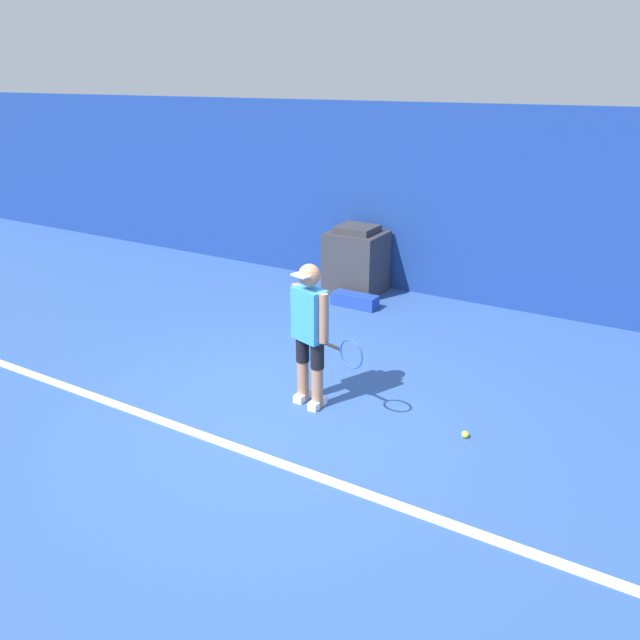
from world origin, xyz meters
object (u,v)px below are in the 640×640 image
at_px(tennis_ball, 465,434).
at_px(covered_chair, 356,261).
at_px(equipment_bag, 355,300).
at_px(tennis_player, 311,330).

bearing_deg(tennis_ball, covered_chair, 131.44).
xyz_separation_m(tennis_ball, equipment_bag, (-2.55, 2.62, 0.06)).
bearing_deg(equipment_bag, tennis_player, -71.05).
bearing_deg(equipment_bag, tennis_ball, -45.75).
distance_m(tennis_ball, covered_chair, 4.35).
height_order(tennis_ball, equipment_bag, equipment_bag).
bearing_deg(equipment_bag, covered_chair, 116.48).
relative_size(tennis_player, equipment_bag, 2.19).
bearing_deg(tennis_ball, tennis_player, -173.45).
bearing_deg(tennis_ball, equipment_bag, 134.25).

